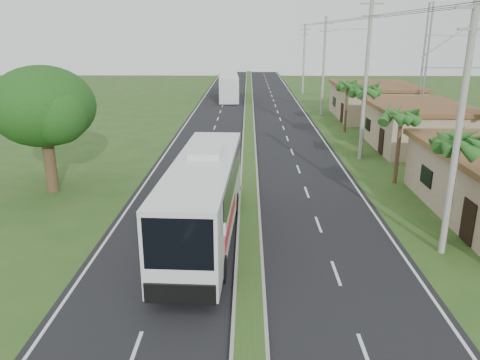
{
  "coord_description": "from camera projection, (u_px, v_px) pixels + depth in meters",
  "views": [
    {
      "loc": [
        -0.08,
        -16.91,
        9.3
      ],
      "look_at": [
        -0.5,
        6.75,
        1.8
      ],
      "focal_mm": 35.0,
      "sensor_mm": 36.0,
      "label": 1
    }
  ],
  "objects": [
    {
      "name": "shop_far",
      "position": [
        374.0,
        101.0,
        52.41
      ],
      "size": [
        8.6,
        11.6,
        3.82
      ],
      "color": "#9A8868",
      "rests_on": "ground"
    },
    {
      "name": "coach_bus_main",
      "position": [
        204.0,
        193.0,
        21.48
      ],
      "size": [
        3.14,
        12.7,
        4.07
      ],
      "rotation": [
        0.0,
        0.0,
        -0.04
      ],
      "color": "silver",
      "rests_on": "ground"
    },
    {
      "name": "palm_verge_b",
      "position": [
        401.0,
        116.0,
        28.88
      ],
      "size": [
        2.4,
        2.4,
        5.05
      ],
      "color": "#473321",
      "rests_on": "ground"
    },
    {
      "name": "shop_mid",
      "position": [
        416.0,
        125.0,
        39.09
      ],
      "size": [
        7.6,
        10.6,
        3.67
      ],
      "color": "#9A8868",
      "rests_on": "ground"
    },
    {
      "name": "palm_verge_d",
      "position": [
        348.0,
        85.0,
        44.08
      ],
      "size": [
        2.4,
        2.4,
        5.25
      ],
      "color": "#473321",
      "rests_on": "ground"
    },
    {
      "name": "ground",
      "position": [
        249.0,
        273.0,
        18.92
      ],
      "size": [
        180.0,
        180.0,
        0.0
      ],
      "primitive_type": "plane",
      "color": "#284D1C",
      "rests_on": "ground"
    },
    {
      "name": "lane_edge_left",
      "position": [
        167.0,
        152.0,
        38.1
      ],
      "size": [
        0.12,
        160.0,
        0.01
      ],
      "primitive_type": "cube",
      "color": "silver",
      "rests_on": "ground"
    },
    {
      "name": "utility_pole_a",
      "position": [
        459.0,
        126.0,
        18.97
      ],
      "size": [
        1.6,
        0.28,
        11.0
      ],
      "color": "gray",
      "rests_on": "ground"
    },
    {
      "name": "shade_tree",
      "position": [
        41.0,
        109.0,
        27.16
      ],
      "size": [
        6.3,
        6.0,
        7.54
      ],
      "color": "#473321",
      "rests_on": "ground"
    },
    {
      "name": "coach_bus_far",
      "position": [
        228.0,
        85.0,
        67.16
      ],
      "size": [
        3.26,
        12.22,
        3.52
      ],
      "rotation": [
        0.0,
        0.0,
        0.05
      ],
      "color": "silver",
      "rests_on": "ground"
    },
    {
      "name": "lane_edge_right",
      "position": [
        332.0,
        152.0,
        37.87
      ],
      "size": [
        0.12,
        160.0,
        0.01
      ],
      "primitive_type": "cube",
      "color": "silver",
      "rests_on": "ground"
    },
    {
      "name": "billboard_lattice",
      "position": [
        477.0,
        59.0,
        45.08
      ],
      "size": [
        10.18,
        1.18,
        12.07
      ],
      "color": "gray",
      "rests_on": "ground"
    },
    {
      "name": "road_asphalt",
      "position": [
        249.0,
        152.0,
        37.98
      ],
      "size": [
        14.0,
        160.0,
        0.02
      ],
      "primitive_type": "cube",
      "color": "black",
      "rests_on": "ground"
    },
    {
      "name": "palm_verge_a",
      "position": [
        458.0,
        143.0,
        20.2
      ],
      "size": [
        2.4,
        2.4,
        5.45
      ],
      "color": "#473321",
      "rests_on": "ground"
    },
    {
      "name": "median_strip",
      "position": [
        249.0,
        151.0,
        37.95
      ],
      "size": [
        1.2,
        160.0,
        0.18
      ],
      "color": "gray",
      "rests_on": "ground"
    },
    {
      "name": "palm_verge_c",
      "position": [
        366.0,
        90.0,
        35.34
      ],
      "size": [
        2.4,
        2.4,
        5.85
      ],
      "color": "#473321",
      "rests_on": "ground"
    },
    {
      "name": "motorcyclist",
      "position": [
        229.0,
        179.0,
        28.39
      ],
      "size": [
        1.59,
        0.96,
        2.13
      ],
      "rotation": [
        0.0,
        0.0,
        -0.37
      ],
      "color": "black",
      "rests_on": "ground"
    },
    {
      "name": "utility_pole_b",
      "position": [
        366.0,
        76.0,
        34.05
      ],
      "size": [
        3.2,
        0.28,
        12.0
      ],
      "color": "gray",
      "rests_on": "ground"
    },
    {
      "name": "utility_pole_c",
      "position": [
        324.0,
        65.0,
        53.28
      ],
      "size": [
        1.6,
        0.28,
        11.0
      ],
      "color": "gray",
      "rests_on": "ground"
    },
    {
      "name": "utility_pole_d",
      "position": [
        304.0,
        58.0,
        72.42
      ],
      "size": [
        1.6,
        0.28,
        10.5
      ],
      "color": "gray",
      "rests_on": "ground"
    }
  ]
}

